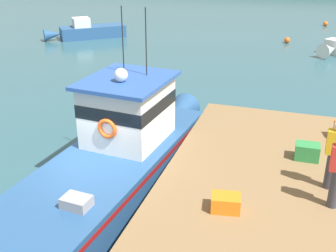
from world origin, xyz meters
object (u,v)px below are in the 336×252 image
at_px(mooring_buoy_spare_mooring, 287,40).
at_px(mooring_buoy_inshore, 87,25).
at_px(main_fishing_boat, 119,155).
at_px(crate_single_by_cleat, 307,152).
at_px(deckhand_by_the_boat, 333,154).
at_px(crate_stack_near_edge, 226,203).
at_px(moored_boat_far_right, 87,31).
at_px(mooring_buoy_channel_marker, 326,24).

relative_size(mooring_buoy_spare_mooring, mooring_buoy_inshore, 0.82).
distance_m(main_fishing_boat, crate_single_by_cleat, 4.97).
xyz_separation_m(main_fishing_boat, mooring_buoy_inshore, (-11.84, 20.51, -0.77)).
relative_size(main_fishing_boat, mooring_buoy_spare_mooring, 25.09).
relative_size(deckhand_by_the_boat, mooring_buoy_spare_mooring, 4.12).
height_order(crate_single_by_cleat, mooring_buoy_spare_mooring, crate_single_by_cleat).
bearing_deg(deckhand_by_the_boat, mooring_buoy_inshore, 129.55).
xyz_separation_m(crate_stack_near_edge, moored_boat_far_right, (-13.42, 19.20, -0.89)).
bearing_deg(moored_boat_far_right, mooring_buoy_channel_marker, 31.77).
bearing_deg(crate_single_by_cleat, moored_boat_far_right, 132.53).
bearing_deg(crate_stack_near_edge, deckhand_by_the_boat, 37.87).
bearing_deg(moored_boat_far_right, deckhand_by_the_boat, -48.68).
relative_size(mooring_buoy_channel_marker, mooring_buoy_inshore, 0.76).
xyz_separation_m(deckhand_by_the_boat, moored_boat_far_right, (-15.47, 17.60, -1.57)).
xyz_separation_m(main_fishing_boat, deckhand_by_the_boat, (5.36, -0.31, 1.05)).
bearing_deg(crate_single_by_cleat, mooring_buoy_spare_mooring, 94.75).
bearing_deg(mooring_buoy_channel_marker, deckhand_by_the_boat, -90.91).
relative_size(deckhand_by_the_boat, mooring_buoy_channel_marker, 4.44).
bearing_deg(crate_stack_near_edge, mooring_buoy_spare_mooring, 90.07).
distance_m(main_fishing_boat, moored_boat_far_right, 20.04).
height_order(crate_single_by_cleat, crate_stack_near_edge, crate_single_by_cleat).
height_order(deckhand_by_the_boat, mooring_buoy_inshore, deckhand_by_the_boat).
bearing_deg(crate_stack_near_edge, moored_boat_far_right, 124.95).
relative_size(main_fishing_boat, crate_single_by_cleat, 16.54).
xyz_separation_m(main_fishing_boat, mooring_buoy_channel_marker, (5.79, 27.15, -0.82)).
bearing_deg(crate_stack_near_edge, mooring_buoy_channel_marker, 85.10).
bearing_deg(mooring_buoy_inshore, crate_stack_near_edge, -55.97).
bearing_deg(mooring_buoy_channel_marker, main_fishing_boat, -102.05).
distance_m(deckhand_by_the_boat, mooring_buoy_inshore, 27.06).
height_order(mooring_buoy_spare_mooring, mooring_buoy_channel_marker, mooring_buoy_spare_mooring).
xyz_separation_m(moored_boat_far_right, mooring_buoy_channel_marker, (15.91, 9.85, -0.30)).
bearing_deg(crate_single_by_cleat, main_fishing_boat, -168.68).
relative_size(deckhand_by_the_boat, mooring_buoy_inshore, 3.39).
bearing_deg(moored_boat_far_right, crate_single_by_cleat, -47.47).
distance_m(main_fishing_boat, deckhand_by_the_boat, 5.47).
relative_size(crate_single_by_cleat, moored_boat_far_right, 0.12).
bearing_deg(deckhand_by_the_boat, crate_stack_near_edge, -142.13).
xyz_separation_m(deckhand_by_the_boat, mooring_buoy_inshore, (-17.19, 20.82, -1.82)).
bearing_deg(mooring_buoy_spare_mooring, crate_stack_near_edge, -89.93).
bearing_deg(main_fishing_boat, deckhand_by_the_boat, -3.28).
distance_m(crate_single_by_cleat, mooring_buoy_inshore, 25.72).
relative_size(crate_stack_near_edge, mooring_buoy_channel_marker, 1.63).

